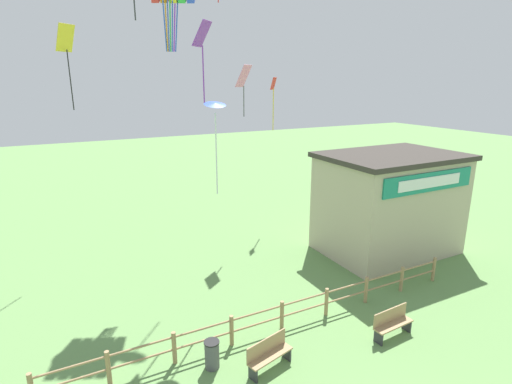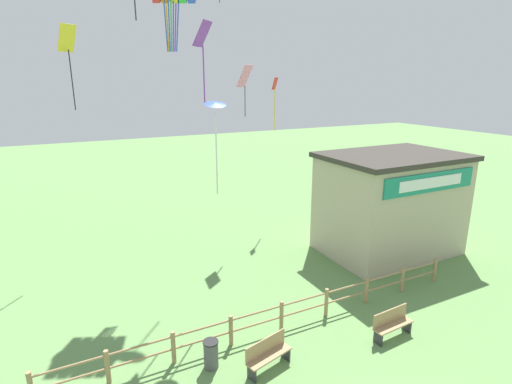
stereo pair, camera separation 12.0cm
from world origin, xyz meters
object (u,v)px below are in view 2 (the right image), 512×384
at_px(park_bench_near_fence, 268,353).
at_px(kite_blue_delta, 215,112).
at_px(kite_purple_streamer, 203,45).
at_px(park_bench_by_building, 392,323).
at_px(trash_bin, 211,354).
at_px(kite_yellow_diamond, 68,48).
at_px(seaside_building, 390,203).
at_px(kite_pink_diamond, 245,80).
at_px(kite_red_diamond, 275,95).

xyz_separation_m(park_bench_near_fence, kite_blue_delta, (0.20, 4.41, 6.95)).
bearing_deg(kite_purple_streamer, park_bench_by_building, -57.21).
height_order(trash_bin, kite_blue_delta, kite_blue_delta).
bearing_deg(park_bench_near_fence, kite_yellow_diamond, 108.47).
height_order(park_bench_by_building, trash_bin, park_bench_by_building).
distance_m(park_bench_near_fence, kite_yellow_diamond, 15.70).
bearing_deg(kite_blue_delta, kite_purple_streamer, 83.49).
bearing_deg(kite_yellow_diamond, kite_blue_delta, -60.82).
bearing_deg(trash_bin, seaside_building, 20.51).
relative_size(seaside_building, kite_yellow_diamond, 1.81).
bearing_deg(kite_blue_delta, kite_pink_diamond, 56.19).
distance_m(park_bench_near_fence, park_bench_by_building, 4.60).
bearing_deg(kite_pink_diamond, kite_red_diamond, 31.79).
bearing_deg(trash_bin, park_bench_by_building, -12.62).
distance_m(park_bench_by_building, kite_blue_delta, 9.59).
height_order(seaside_building, kite_pink_diamond, kite_pink_diamond).
bearing_deg(park_bench_near_fence, park_bench_by_building, -6.63).
relative_size(park_bench_by_building, kite_pink_diamond, 0.61).
xyz_separation_m(park_bench_near_fence, kite_red_diamond, (7.00, 12.13, 7.22)).
xyz_separation_m(seaside_building, kite_pink_diamond, (-5.59, 5.32, 6.04)).
bearing_deg(kite_pink_diamond, park_bench_near_fence, -112.05).
bearing_deg(kite_blue_delta, park_bench_by_building, -48.52).
relative_size(seaside_building, trash_bin, 7.45).
bearing_deg(seaside_building, trash_bin, -159.49).
distance_m(trash_bin, kite_yellow_diamond, 14.79).
bearing_deg(kite_yellow_diamond, kite_red_diamond, 1.29).
xyz_separation_m(kite_pink_diamond, kite_red_diamond, (2.78, 1.72, -0.87)).
distance_m(kite_pink_diamond, kite_blue_delta, 7.30).
bearing_deg(seaside_building, kite_blue_delta, -176.03).
relative_size(park_bench_near_fence, kite_red_diamond, 0.52).
height_order(park_bench_by_building, kite_red_diamond, kite_red_diamond).
bearing_deg(park_bench_near_fence, kite_red_diamond, 60.02).
height_order(kite_pink_diamond, kite_red_diamond, kite_pink_diamond).
bearing_deg(park_bench_near_fence, seaside_building, 27.38).
bearing_deg(kite_purple_streamer, kite_red_diamond, 42.92).
distance_m(park_bench_by_building, kite_yellow_diamond, 17.79).
distance_m(park_bench_near_fence, trash_bin, 1.75).
xyz_separation_m(seaside_building, kite_blue_delta, (-9.60, -0.67, 4.91)).
distance_m(park_bench_near_fence, kite_purple_streamer, 11.09).
height_order(kite_pink_diamond, kite_blue_delta, kite_pink_diamond).
bearing_deg(park_bench_near_fence, kite_purple_streamer, 86.35).
relative_size(trash_bin, kite_purple_streamer, 0.30).
bearing_deg(kite_pink_diamond, seaside_building, -43.58).
bearing_deg(kite_blue_delta, seaside_building, 3.97).
bearing_deg(kite_purple_streamer, trash_bin, -110.44).
relative_size(park_bench_near_fence, trash_bin, 1.78).
height_order(kite_purple_streamer, kite_blue_delta, kite_purple_streamer).
distance_m(kite_purple_streamer, kite_blue_delta, 2.86).
xyz_separation_m(seaside_building, trash_bin, (-11.34, -4.24, -2.11)).
xyz_separation_m(kite_purple_streamer, kite_blue_delta, (-0.18, -1.56, -2.38)).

